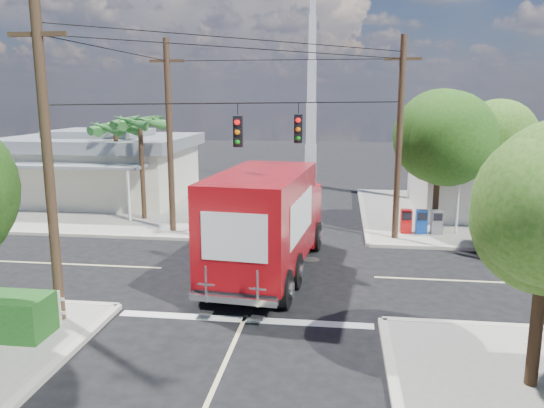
# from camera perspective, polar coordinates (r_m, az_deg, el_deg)

# --- Properties ---
(ground) EXTENTS (120.00, 120.00, 0.00)m
(ground) POSITION_cam_1_polar(r_m,az_deg,el_deg) (19.86, -0.75, -7.38)
(ground) COLOR black
(ground) RESTS_ON ground
(sidewalk_ne) EXTENTS (14.12, 14.12, 0.14)m
(sidewalk_ne) POSITION_cam_1_polar(r_m,az_deg,el_deg) (31.25, 22.47, -1.14)
(sidewalk_ne) COLOR gray
(sidewalk_ne) RESTS_ON ground
(sidewalk_nw) EXTENTS (14.12, 14.12, 0.14)m
(sidewalk_nw) POSITION_cam_1_polar(r_m,az_deg,el_deg) (33.07, -16.94, -0.11)
(sidewalk_nw) COLOR gray
(sidewalk_nw) RESTS_ON ground
(road_markings) EXTENTS (32.00, 32.00, 0.01)m
(road_markings) POSITION_cam_1_polar(r_m,az_deg,el_deg) (18.48, -1.41, -8.82)
(road_markings) COLOR beige
(road_markings) RESTS_ON ground
(building_ne) EXTENTS (11.80, 10.20, 4.50)m
(building_ne) POSITION_cam_1_polar(r_m,az_deg,el_deg) (32.36, 25.06, 3.10)
(building_ne) COLOR silver
(building_ne) RESTS_ON sidewalk_ne
(building_nw) EXTENTS (10.80, 10.20, 4.30)m
(building_nw) POSITION_cam_1_polar(r_m,az_deg,el_deg) (34.62, -17.77, 3.94)
(building_nw) COLOR beige
(building_nw) RESTS_ON sidewalk_nw
(radio_tower) EXTENTS (0.80, 0.80, 17.00)m
(radio_tower) POSITION_cam_1_polar(r_m,az_deg,el_deg) (38.67, 4.26, 10.27)
(radio_tower) COLOR silver
(radio_tower) RESTS_ON ground
(tree_ne_front) EXTENTS (4.21, 4.14, 6.66)m
(tree_ne_front) POSITION_cam_1_polar(r_m,az_deg,el_deg) (25.81, 17.65, 7.26)
(tree_ne_front) COLOR #422D1C
(tree_ne_front) RESTS_ON sidewalk_ne
(tree_ne_back) EXTENTS (3.77, 3.66, 5.82)m
(tree_ne_back) POSITION_cam_1_polar(r_m,az_deg,el_deg) (28.55, 21.99, 6.15)
(tree_ne_back) COLOR #422D1C
(tree_ne_back) RESTS_ON sidewalk_ne
(palm_nw_front) EXTENTS (3.01, 3.08, 5.59)m
(palm_nw_front) POSITION_cam_1_polar(r_m,az_deg,el_deg) (28.06, -14.02, 8.32)
(palm_nw_front) COLOR #422D1C
(palm_nw_front) RESTS_ON sidewalk_nw
(palm_nw_back) EXTENTS (3.01, 3.08, 5.19)m
(palm_nw_back) POSITION_cam_1_polar(r_m,az_deg,el_deg) (30.23, -16.51, 7.68)
(palm_nw_back) COLOR #422D1C
(palm_nw_back) RESTS_ON sidewalk_nw
(utility_poles) EXTENTS (12.00, 10.68, 9.00)m
(utility_poles) POSITION_cam_1_polar(r_m,az_deg,el_deg) (20.73, -4.52, 6.61)
(utility_poles) COLOR #473321
(utility_poles) RESTS_ON ground
(vending_boxes) EXTENTS (1.90, 0.50, 1.10)m
(vending_boxes) POSITION_cam_1_polar(r_m,az_deg,el_deg) (25.73, 15.77, -1.83)
(vending_boxes) COLOR red
(vending_boxes) RESTS_ON sidewalk_ne
(delivery_truck) EXTENTS (3.66, 9.20, 3.88)m
(delivery_truck) POSITION_cam_1_polar(r_m,az_deg,el_deg) (19.20, -0.50, -1.90)
(delivery_truck) COLOR black
(delivery_truck) RESTS_ON ground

